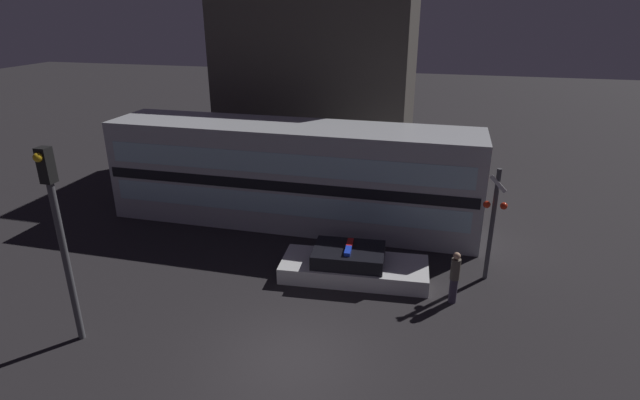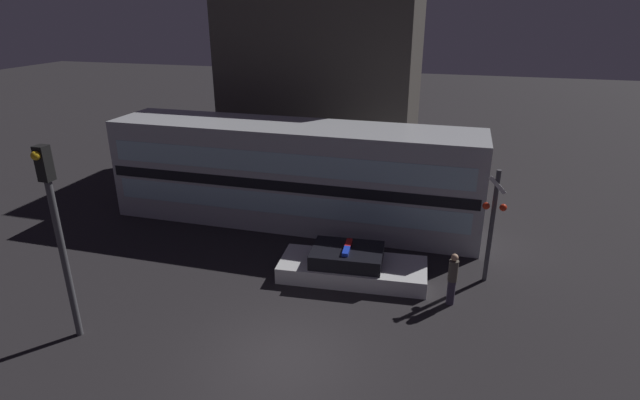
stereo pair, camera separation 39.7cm
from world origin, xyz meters
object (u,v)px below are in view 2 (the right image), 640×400
(pedestrian, at_px, (452,279))
(traffic_light_corner, at_px, (57,226))
(police_car, at_px, (351,266))
(train, at_px, (293,174))
(crossing_signal_near, at_px, (492,222))

(pedestrian, bearing_deg, traffic_light_corner, -156.16)
(pedestrian, bearing_deg, police_car, 166.86)
(train, bearing_deg, crossing_signal_near, -21.48)
(police_car, distance_m, crossing_signal_near, 4.83)
(police_car, height_order, pedestrian, pedestrian)
(crossing_signal_near, height_order, traffic_light_corner, traffic_light_corner)
(police_car, xyz_separation_m, pedestrian, (3.32, -0.78, 0.47))
(train, height_order, crossing_signal_near, train)
(train, xyz_separation_m, pedestrian, (6.71, -4.82, -1.20))
(train, relative_size, traffic_light_corner, 2.77)
(police_car, distance_m, pedestrian, 3.44)
(traffic_light_corner, bearing_deg, pedestrian, 23.84)
(train, distance_m, traffic_light_corner, 9.90)
(traffic_light_corner, bearing_deg, police_car, 37.83)
(police_car, bearing_deg, traffic_light_corner, -146.56)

